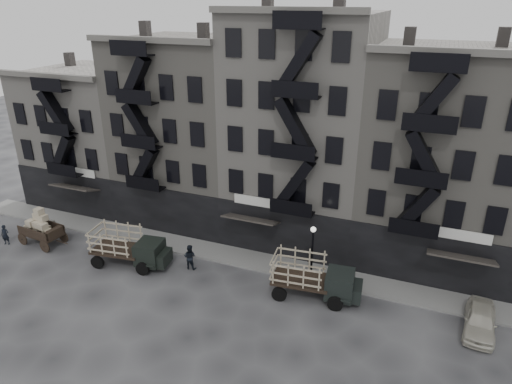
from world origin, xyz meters
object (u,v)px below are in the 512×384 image
at_px(stake_truck_east, 314,275).
at_px(pedestrian_mid, 190,257).
at_px(horse, 51,226).
at_px(wagon, 39,224).
at_px(pedestrian_west, 5,235).
at_px(car_east, 480,320).
at_px(stake_truck_west, 128,245).

bearing_deg(stake_truck_east, pedestrian_mid, 174.51).
distance_m(horse, wagon, 1.70).
bearing_deg(pedestrian_west, pedestrian_mid, -11.18).
bearing_deg(pedestrian_mid, car_east, 176.37).
relative_size(car_east, pedestrian_west, 2.58).
bearing_deg(pedestrian_mid, stake_truck_west, 9.81).
relative_size(wagon, pedestrian_west, 2.23).
bearing_deg(pedestrian_west, stake_truck_east, -14.33).
bearing_deg(wagon, stake_truck_west, 5.88).
xyz_separation_m(wagon, stake_truck_west, (8.27, 0.03, -0.06)).
xyz_separation_m(stake_truck_east, car_east, (9.86, 0.37, -0.91)).
distance_m(horse, pedestrian_mid, 13.01).
bearing_deg(car_east, pedestrian_west, -171.20).
xyz_separation_m(horse, wagon, (0.40, -1.37, 0.91)).
bearing_deg(stake_truck_west, horse, 163.58).
bearing_deg(stake_truck_east, wagon, 177.46).
height_order(horse, pedestrian_mid, pedestrian_mid).
bearing_deg(horse, car_east, -81.46).
height_order(horse, pedestrian_west, pedestrian_west).
bearing_deg(pedestrian_west, wagon, 4.73).
height_order(horse, stake_truck_west, stake_truck_west).
bearing_deg(pedestrian_mid, wagon, 0.43).
relative_size(wagon, pedestrian_mid, 1.94).
bearing_deg(car_east, horse, -175.42).
xyz_separation_m(car_east, pedestrian_west, (-34.01, -2.72, 0.10)).
bearing_deg(wagon, horse, 111.94).
bearing_deg(wagon, pedestrian_west, -149.71).
bearing_deg(wagon, stake_truck_east, 8.85).
xyz_separation_m(horse, pedestrian_mid, (13.01, -0.21, 0.17)).
distance_m(wagon, car_east, 31.55).
bearing_deg(stake_truck_east, pedestrian_west, 179.84).
distance_m(car_east, pedestrian_mid, 18.90).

